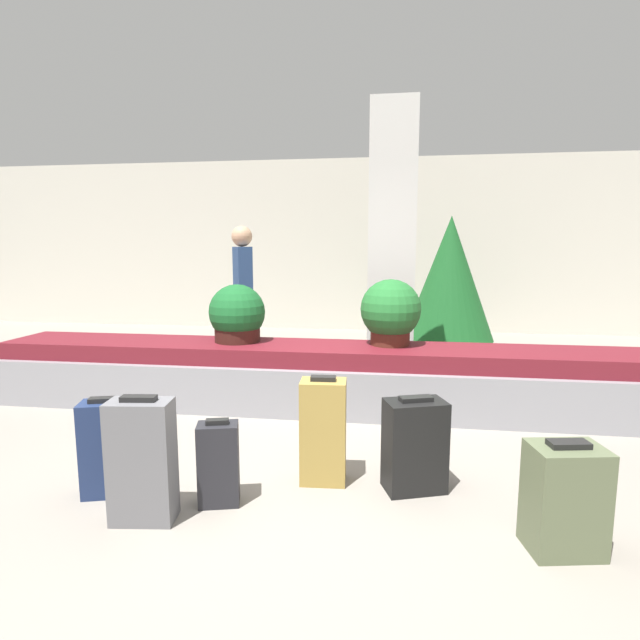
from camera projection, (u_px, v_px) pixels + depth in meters
name	position (u px, v px, depth m)	size (l,w,h in m)	color
ground_plane	(287.00, 478.00, 3.42)	(18.00, 18.00, 0.00)	gray
back_wall	(356.00, 246.00, 9.40)	(18.00, 0.06, 3.20)	beige
carousel	(320.00, 377.00, 4.93)	(6.71, 0.88, 0.62)	gray
pillar	(392.00, 245.00, 5.81)	(0.53, 0.53, 3.20)	silver
suitcase_0	(565.00, 499.00, 2.57)	(0.41, 0.33, 0.60)	#5B6647
suitcase_1	(323.00, 431.00, 3.34)	(0.31, 0.23, 0.73)	#A3843D
suitcase_2	(415.00, 445.00, 3.22)	(0.44, 0.35, 0.63)	black
suitcase_3	(105.00, 448.00, 3.17)	(0.32, 0.26, 0.64)	navy
suitcase_4	(142.00, 461.00, 2.85)	(0.38, 0.24, 0.75)	slate
suitcase_6	(218.00, 464.00, 3.05)	(0.28, 0.22, 0.54)	#232328
potted_plant_0	(237.00, 315.00, 5.05)	(0.57, 0.57, 0.58)	#381914
potted_plant_1	(391.00, 312.00, 4.87)	(0.59, 0.59, 0.65)	#4C2319
traveler_0	(243.00, 284.00, 6.26)	(0.32, 0.37, 1.83)	#282833
decorated_tree	(450.00, 278.00, 7.51)	(1.35, 1.35, 2.04)	#4C331E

